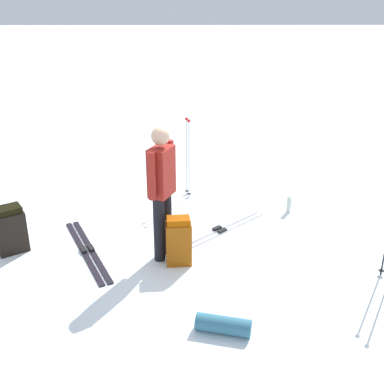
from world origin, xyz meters
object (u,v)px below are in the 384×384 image
(backpack_bright, at_px, (179,241))
(skier_standing, at_px, (162,187))
(ski_pair_near, at_px, (87,250))
(backpack_large_dark, at_px, (10,230))
(thermos_bottle, at_px, (289,204))
(ski_pair_far, at_px, (220,231))
(ski_poles_planted_far, at_px, (188,154))
(sleeping_mat_rolled, at_px, (223,325))

(backpack_bright, bearing_deg, skier_standing, -132.70)
(ski_pair_near, bearing_deg, backpack_large_dark, -91.45)
(backpack_large_dark, bearing_deg, skier_standing, 85.81)
(ski_pair_near, height_order, thermos_bottle, thermos_bottle)
(ski_pair_near, distance_m, backpack_large_dark, 1.01)
(ski_pair_near, bearing_deg, ski_pair_far, 106.59)
(backpack_large_dark, relative_size, thermos_bottle, 2.41)
(backpack_bright, bearing_deg, ski_poles_planted_far, 176.72)
(skier_standing, bearing_deg, backpack_bright, 47.30)
(skier_standing, relative_size, backpack_bright, 2.71)
(backpack_large_dark, relative_size, sleeping_mat_rolled, 1.14)
(backpack_bright, distance_m, ski_poles_planted_far, 2.13)
(sleeping_mat_rolled, bearing_deg, thermos_bottle, 156.49)
(thermos_bottle, bearing_deg, ski_pair_near, -68.25)
(skier_standing, xyz_separation_m, ski_pair_near, (-0.12, -1.00, -0.94))
(backpack_bright, bearing_deg, sleeping_mat_rolled, 19.39)
(ski_pair_far, relative_size, sleeping_mat_rolled, 2.55)
(ski_pair_near, relative_size, sleeping_mat_rolled, 3.00)
(backpack_large_dark, bearing_deg, ski_poles_planted_far, 127.60)
(ski_pair_near, height_order, sleeping_mat_rolled, sleeping_mat_rolled)
(skier_standing, bearing_deg, ski_pair_far, 130.26)
(sleeping_mat_rolled, xyz_separation_m, thermos_bottle, (-2.74, 1.19, 0.04))
(sleeping_mat_rolled, bearing_deg, ski_pair_near, -134.12)
(backpack_bright, bearing_deg, ski_pair_far, 145.87)
(skier_standing, xyz_separation_m, backpack_large_dark, (-0.14, -1.97, -0.65))
(ski_pair_near, bearing_deg, ski_poles_planted_far, 143.56)
(thermos_bottle, bearing_deg, ski_pair_far, -60.67)
(backpack_large_dark, height_order, thermos_bottle, backpack_large_dark)
(sleeping_mat_rolled, relative_size, thermos_bottle, 2.12)
(ski_poles_planted_far, bearing_deg, sleeping_mat_rolled, 5.71)
(backpack_bright, bearing_deg, thermos_bottle, 131.09)
(ski_pair_near, xyz_separation_m, ski_pair_far, (-0.52, 1.76, -0.00))
(skier_standing, bearing_deg, ski_poles_planted_far, 170.49)
(backpack_bright, relative_size, ski_poles_planted_far, 0.48)
(backpack_bright, distance_m, thermos_bottle, 2.20)
(backpack_bright, xyz_separation_m, sleeping_mat_rolled, (1.30, 0.46, -0.22))
(ski_pair_far, distance_m, thermos_bottle, 1.26)
(backpack_large_dark, relative_size, ski_poles_planted_far, 0.48)
(thermos_bottle, bearing_deg, skier_standing, -55.83)
(ski_pair_near, xyz_separation_m, ski_poles_planted_far, (-1.78, 1.32, 0.71))
(skier_standing, distance_m, ski_poles_planted_far, 1.94)
(backpack_large_dark, distance_m, sleeping_mat_rolled, 3.10)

